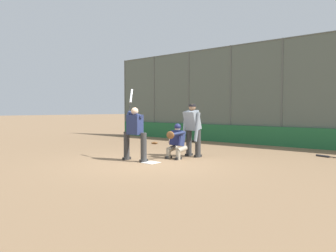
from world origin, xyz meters
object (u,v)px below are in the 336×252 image
object	(u,v)px
batter_at_plate	(135,132)
fielding_glove_on_dirt	(155,143)
spare_bat_near_backstop	(190,141)
spare_bat_by_padding	(324,156)
catcher_behind_plate	(176,140)
umpire_home	(192,128)

from	to	relation	value
batter_at_plate	fielding_glove_on_dirt	xyz separation A→B (m)	(2.86, -4.00, -0.85)
spare_bat_near_backstop	fielding_glove_on_dirt	distance (m)	1.99
batter_at_plate	fielding_glove_on_dirt	world-z (taller)	batter_at_plate
spare_bat_by_padding	fielding_glove_on_dirt	size ratio (longest dim) A/B	2.70
batter_at_plate	spare_bat_by_padding	bearing A→B (deg)	-133.89
batter_at_plate	catcher_behind_plate	size ratio (longest dim) A/B	1.99
catcher_behind_plate	spare_bat_near_backstop	size ratio (longest dim) A/B	1.72
spare_bat_near_backstop	spare_bat_by_padding	world-z (taller)	same
spare_bat_near_backstop	fielding_glove_on_dirt	size ratio (longest dim) A/B	2.24
umpire_home	fielding_glove_on_dirt	size ratio (longest dim) A/B	6.01
batter_at_plate	spare_bat_near_backstop	bearing A→B (deg)	-70.35
fielding_glove_on_dirt	spare_bat_near_backstop	bearing A→B (deg)	-107.90
batter_at_plate	spare_bat_by_padding	distance (m)	6.33
batter_at_plate	spare_bat_near_backstop	xyz separation A→B (m)	(2.25, -5.89, -0.87)
catcher_behind_plate	umpire_home	world-z (taller)	umpire_home
catcher_behind_plate	spare_bat_near_backstop	bearing A→B (deg)	-59.76
batter_at_plate	spare_bat_by_padding	size ratio (longest dim) A/B	2.83
catcher_behind_plate	spare_bat_by_padding	size ratio (longest dim) A/B	1.43
umpire_home	spare_bat_by_padding	bearing A→B (deg)	-134.25
batter_at_plate	fielding_glove_on_dirt	distance (m)	4.99
batter_at_plate	spare_bat_near_backstop	size ratio (longest dim) A/B	3.42
fielding_glove_on_dirt	batter_at_plate	bearing A→B (deg)	125.57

